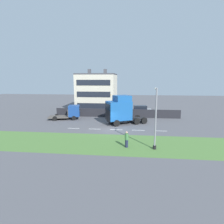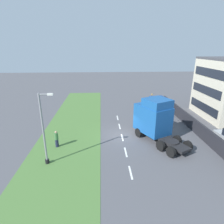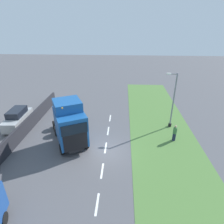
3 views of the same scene
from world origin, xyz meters
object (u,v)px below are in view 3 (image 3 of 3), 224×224
Objects in this scene: lorry_cab at (70,124)px; parked_car at (18,118)px; pedestrian at (175,133)px; lamp_post at (172,104)px.

lorry_cab reaches higher than parked_car.
pedestrian is (-10.48, -1.36, -1.47)m from lorry_cab.
lamp_post reaches higher than parked_car.
parked_car is 0.75× the size of lamp_post.
lorry_cab is 11.49m from lamp_post.
lamp_post is at bearing 175.37° from lorry_cab.
lamp_post is at bearing -93.05° from pedestrian.
parked_car reaches higher than pedestrian.
parked_car is at bearing -51.77° from lorry_cab.
pedestrian is at bearing 170.40° from parked_car.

